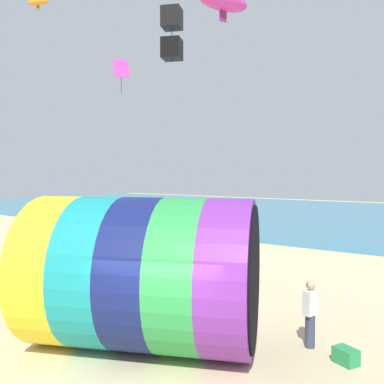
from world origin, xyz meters
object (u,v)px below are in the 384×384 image
object	(u,v)px
kite_handler	(310,313)
beach_flag	(65,256)
kite_black_box	(172,34)
cooler_box	(346,356)
kite_magenta_parafoil	(223,1)
kite_magenta_diamond	(121,69)
giant_inflatable_tube	(144,273)
kite_orange_parafoil	(38,2)

from	to	relation	value
kite_handler	beach_flag	bearing A→B (deg)	-157.71
kite_black_box	beach_flag	distance (m)	7.66
cooler_box	kite_magenta_parafoil	bearing A→B (deg)	-162.12
beach_flag	kite_magenta_diamond	bearing A→B (deg)	125.93
kite_magenta_parafoil	kite_magenta_diamond	bearing A→B (deg)	147.78
kite_magenta_diamond	kite_black_box	bearing A→B (deg)	-32.29
beach_flag	giant_inflatable_tube	bearing A→B (deg)	2.65
giant_inflatable_tube	cooler_box	size ratio (longest dim) A/B	12.32
kite_magenta_diamond	kite_magenta_parafoil	bearing A→B (deg)	-32.22
kite_handler	giant_inflatable_tube	bearing A→B (deg)	-143.73
kite_orange_parafoil	cooler_box	bearing A→B (deg)	-1.10
giant_inflatable_tube	kite_magenta_diamond	distance (m)	13.48
kite_magenta_parafoil	kite_orange_parafoil	distance (m)	9.50
cooler_box	kite_orange_parafoil	bearing A→B (deg)	178.90
giant_inflatable_tube	kite_orange_parafoil	xyz separation A→B (m)	(-7.57, 2.23, 8.99)
kite_orange_parafoil	beach_flag	xyz separation A→B (m)	(4.64, -2.37, -8.89)
kite_black_box	cooler_box	size ratio (longest dim) A/B	3.34
giant_inflatable_tube	cooler_box	xyz separation A→B (m)	(4.28, 2.01, -1.67)
kite_black_box	beach_flag	bearing A→B (deg)	-110.70
giant_inflatable_tube	kite_handler	world-z (taller)	giant_inflatable_tube
kite_magenta_diamond	beach_flag	bearing A→B (deg)	-54.07
kite_magenta_parafoil	beach_flag	distance (m)	7.93
kite_handler	kite_magenta_diamond	world-z (taller)	kite_magenta_diamond
kite_magenta_parafoil	kite_black_box	world-z (taller)	kite_black_box
kite_magenta_parafoil	beach_flag	size ratio (longest dim) A/B	0.69
kite_orange_parafoil	cooler_box	size ratio (longest dim) A/B	1.80
kite_magenta_diamond	cooler_box	xyz separation A→B (m)	(12.64, -5.36, -9.26)
giant_inflatable_tube	kite_orange_parafoil	world-z (taller)	kite_orange_parafoil
kite_magenta_parafoil	giant_inflatable_tube	bearing A→B (deg)	-143.92
kite_magenta_parafoil	kite_handler	bearing A→B (deg)	36.43
kite_magenta_parafoil	cooler_box	bearing A→B (deg)	17.88
kite_handler	kite_black_box	xyz separation A→B (m)	(-4.97, 0.74, 7.92)
kite_handler	kite_magenta_diamond	xyz separation A→B (m)	(-11.64, 4.96, 8.59)
kite_magenta_parafoil	beach_flag	xyz separation A→B (m)	(-4.47, -1.26, -6.43)
giant_inflatable_tube	kite_magenta_diamond	bearing A→B (deg)	138.62
kite_orange_parafoil	beach_flag	bearing A→B (deg)	-27.04
kite_handler	kite_black_box	bearing A→B (deg)	171.56
kite_magenta_parafoil	kite_black_box	distance (m)	3.83
kite_handler	beach_flag	world-z (taller)	beach_flag
kite_magenta_parafoil	beach_flag	world-z (taller)	kite_magenta_parafoil
kite_magenta_diamond	beach_flag	world-z (taller)	kite_magenta_diamond
kite_magenta_diamond	kite_orange_parafoil	distance (m)	5.38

